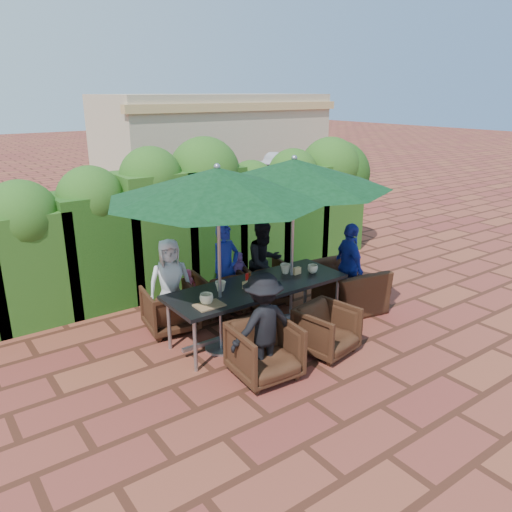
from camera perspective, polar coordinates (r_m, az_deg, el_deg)
ground at (r=7.24m, az=0.45°, el=-8.52°), size 80.00×80.00×0.00m
dining_table at (r=6.87m, az=0.20°, el=-3.87°), size 2.58×0.90×0.75m
umbrella_left at (r=6.05m, az=-4.43°, el=8.21°), size 2.73×2.73×2.46m
umbrella_right at (r=6.85m, az=4.36°, el=9.40°), size 2.66×2.66×2.46m
chair_far_left at (r=7.23m, az=-9.80°, el=-5.72°), size 0.78×0.74×0.71m
chair_far_mid at (r=7.76m, az=-4.14°, el=-3.79°), size 0.77×0.73×0.71m
chair_far_right at (r=8.06m, az=0.89°, el=-2.79°), size 0.84×0.81×0.74m
chair_near_left at (r=6.01m, az=1.00°, el=-10.50°), size 0.78×0.73×0.75m
chair_near_right at (r=6.61m, az=8.11°, el=-8.11°), size 0.78×0.74×0.70m
chair_end_right at (r=7.95m, az=10.38°, el=-2.67°), size 0.88×1.17×0.93m
adult_far_left at (r=7.33m, az=-9.77°, el=-2.94°), size 0.71×0.53×1.29m
adult_far_mid at (r=7.66m, az=-3.49°, el=-1.39°), size 0.56×0.48×1.38m
adult_far_right at (r=7.95m, az=0.95°, el=-0.73°), size 0.66×0.41×1.35m
adult_near_left at (r=5.92m, az=0.79°, el=-7.93°), size 0.84×0.40×1.30m
adult_end_right at (r=7.90m, az=10.62°, el=-1.14°), size 0.65×0.89×1.36m
child_left at (r=7.59m, az=-7.61°, el=-4.21°), size 0.34×0.31×0.76m
child_right at (r=7.91m, az=-1.87°, el=-2.61°), size 0.37×0.32×0.89m
pedestrian_a at (r=11.12m, az=-6.08°, el=5.90°), size 1.62×1.60×1.80m
pedestrian_b at (r=11.71m, az=-2.11°, el=6.36°), size 0.91×0.68×1.70m
pedestrian_c at (r=12.37m, az=1.97°, el=7.44°), size 1.32×1.04×1.88m
cup_a at (r=6.24m, az=-5.68°, el=-4.90°), size 0.17×0.17×0.14m
cup_b at (r=6.62m, az=-4.08°, el=-3.47°), size 0.14×0.14×0.14m
cup_c at (r=6.64m, az=1.42°, el=-3.38°), size 0.16×0.16×0.13m
cup_d at (r=7.25m, az=3.38°, el=-1.45°), size 0.15×0.15×0.14m
cup_e at (r=7.31m, az=6.48°, el=-1.46°), size 0.15×0.15×0.12m
ketchup_bottle at (r=6.80m, az=-1.04°, el=-2.68°), size 0.04×0.04×0.17m
sauce_bottle at (r=6.85m, az=-0.75°, el=-2.50°), size 0.04×0.04×0.17m
serving_tray at (r=6.20m, az=-5.36°, el=-5.63°), size 0.35×0.25×0.02m
number_block_left at (r=6.70m, az=-1.03°, el=-3.31°), size 0.12×0.06×0.10m
number_block_right at (r=7.24m, az=4.68°, el=-1.69°), size 0.12×0.06×0.10m
hedge_wall at (r=8.61m, az=-9.38°, el=4.99°), size 9.10×1.60×2.55m
building at (r=14.33m, az=-4.97°, el=11.58°), size 6.20×3.08×3.20m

